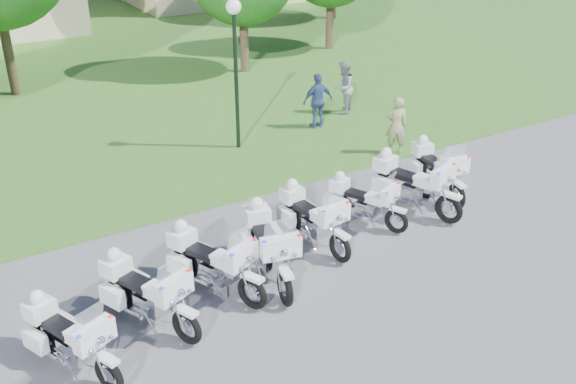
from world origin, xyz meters
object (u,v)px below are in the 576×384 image
motorcycle_0 (68,336)px  motorcycle_2 (211,261)px  motorcycle_3 (268,245)px  bystander_c (318,101)px  motorcycle_4 (312,216)px  motorcycle_5 (363,200)px  motorcycle_1 (145,291)px  motorcycle_7 (436,168)px  motorcycle_6 (412,182)px  lamp_post (235,39)px  bystander_b (343,88)px  bystander_a (396,126)px

motorcycle_0 → motorcycle_2: (3.03, 0.86, 0.05)m
motorcycle_3 → bystander_c: bystander_c is taller
motorcycle_4 → bystander_c: bystander_c is taller
motorcycle_4 → motorcycle_3: bearing=18.2°
motorcycle_0 → motorcycle_5: 7.54m
motorcycle_0 → motorcycle_3: bearing=166.5°
motorcycle_1 → motorcycle_4: size_ratio=0.96×
motorcycle_1 → motorcycle_4: 4.34m
motorcycle_3 → motorcycle_7: size_ratio=1.07×
motorcycle_1 → motorcycle_3: bearing=161.4°
motorcycle_2 → bystander_c: 9.71m
motorcycle_6 → lamp_post: lamp_post is taller
lamp_post → bystander_b: size_ratio=2.43×
motorcycle_3 → lamp_post: size_ratio=0.57×
motorcycle_2 → motorcycle_6: motorcycle_6 is taller
motorcycle_0 → motorcycle_1: bearing=175.3°
motorcycle_1 → bystander_c: bystander_c is taller
bystander_a → bystander_c: (-0.83, 3.04, 0.04)m
bystander_a → bystander_c: bystander_c is taller
motorcycle_4 → bystander_b: bystander_b is taller
motorcycle_1 → motorcycle_6: (7.29, 1.03, 0.04)m
motorcycle_0 → bystander_c: bystander_c is taller
motorcycle_2 → motorcycle_7: (6.99, 1.11, -0.02)m
lamp_post → motorcycle_3: bearing=-111.5°
lamp_post → motorcycle_5: bearing=-85.6°
motorcycle_2 → bystander_a: bearing=-178.1°
motorcycle_4 → motorcycle_6: size_ratio=0.95×
motorcycle_3 → bystander_b: bearing=-121.8°
motorcycle_0 → motorcycle_6: bearing=166.4°
bystander_b → bystander_c: (-1.54, -0.73, -0.01)m
lamp_post → bystander_b: bearing=11.7°
motorcycle_2 → motorcycle_4: size_ratio=0.97×
motorcycle_0 → motorcycle_7: 10.21m
motorcycle_3 → lamp_post: 7.62m
motorcycle_4 → bystander_a: bystander_a is taller
motorcycle_5 → bystander_a: 4.57m
motorcycle_5 → motorcycle_6: bearing=153.7°
motorcycle_0 → motorcycle_1: motorcycle_1 is taller
motorcycle_2 → bystander_b: 11.33m
lamp_post → bystander_c: (3.07, 0.22, -2.45)m
motorcycle_0 → motorcycle_6: size_ratio=0.86×
motorcycle_3 → bystander_b: size_ratio=1.39×
motorcycle_4 → motorcycle_5: bearing=-179.3°
motorcycle_1 → motorcycle_4: bearing=168.4°
motorcycle_0 → motorcycle_4: bearing=170.2°
motorcycle_2 → motorcycle_3: 1.26m
motorcycle_3 → motorcycle_5: (3.08, 0.83, -0.13)m
motorcycle_6 → motorcycle_0: bearing=-6.8°
bystander_a → motorcycle_3: bearing=63.3°
motorcycle_4 → bystander_c: (4.20, 6.21, 0.24)m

